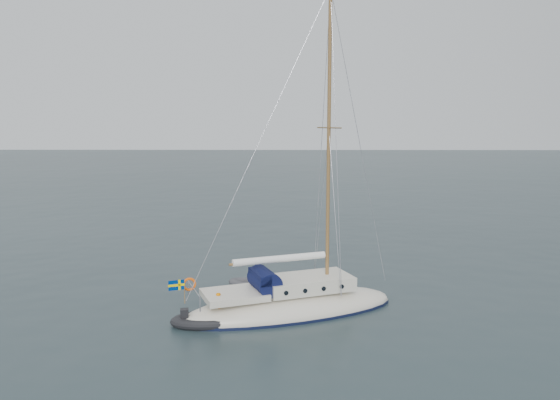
{
  "coord_description": "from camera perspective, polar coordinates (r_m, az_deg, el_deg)",
  "views": [
    {
      "loc": [
        -2.5,
        -25.0,
        8.61
      ],
      "look_at": [
        -2.8,
        0.0,
        5.06
      ],
      "focal_mm": 35.0,
      "sensor_mm": 36.0,
      "label": 1
    }
  ],
  "objects": [
    {
      "name": "ground",
      "position": [
        26.56,
        6.16,
        -10.89
      ],
      "size": [
        300.0,
        300.0,
        0.0
      ],
      "primitive_type": "plane",
      "color": "black",
      "rests_on": "ground"
    },
    {
      "name": "sailboat",
      "position": [
        25.13,
        1.2,
        -9.21
      ],
      "size": [
        10.6,
        3.17,
        15.1
      ],
      "rotation": [
        0.0,
        0.0,
        0.37
      ],
      "color": "silver",
      "rests_on": "ground"
    },
    {
      "name": "dinghy",
      "position": [
        29.3,
        -3.12,
        -8.7
      ],
      "size": [
        2.49,
        1.12,
        0.36
      ],
      "rotation": [
        0.0,
        0.0,
        -0.33
      ],
      "color": "#444448",
      "rests_on": "ground"
    },
    {
      "name": "rib",
      "position": [
        24.22,
        -6.86,
        -12.24
      ],
      "size": [
        3.83,
        1.74,
        1.4
      ],
      "rotation": [
        0.0,
        0.0,
        0.17
      ],
      "color": "black",
      "rests_on": "ground"
    }
  ]
}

